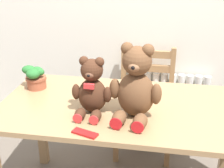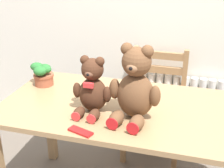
{
  "view_description": "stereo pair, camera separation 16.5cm",
  "coord_description": "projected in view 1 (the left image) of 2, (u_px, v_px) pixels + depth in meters",
  "views": [
    {
      "loc": [
        0.2,
        -1.23,
        1.6
      ],
      "look_at": [
        -0.06,
        0.29,
        0.93
      ],
      "focal_mm": 50.0,
      "sensor_mm": 36.0,
      "label": 1
    },
    {
      "loc": [
        0.36,
        -1.19,
        1.6
      ],
      "look_at": [
        -0.06,
        0.29,
        0.93
      ],
      "focal_mm": 50.0,
      "sensor_mm": 36.0,
      "label": 2
    }
  ],
  "objects": [
    {
      "name": "teddy_bear_right",
      "position": [
        136.0,
        87.0,
        1.65
      ],
      "size": [
        0.29,
        0.3,
        0.41
      ],
      "rotation": [
        0.0,
        0.0,
        3.0
      ],
      "color": "brown",
      "rests_on": "dining_table"
    },
    {
      "name": "teddy_bear_left",
      "position": [
        92.0,
        89.0,
        1.71
      ],
      "size": [
        0.23,
        0.23,
        0.32
      ],
      "rotation": [
        0.0,
        0.0,
        3.11
      ],
      "color": "#472819",
      "rests_on": "dining_table"
    },
    {
      "name": "dining_table",
      "position": [
        124.0,
        120.0,
        1.88
      ],
      "size": [
        1.48,
        0.78,
        0.75
      ],
      "color": "#9E7A51",
      "rests_on": "ground_plane"
    },
    {
      "name": "potted_plant",
      "position": [
        35.0,
        77.0,
        2.04
      ],
      "size": [
        0.16,
        0.17,
        0.15
      ],
      "color": "#9E5138",
      "rests_on": "dining_table"
    },
    {
      "name": "chocolate_bar",
      "position": [
        85.0,
        133.0,
        1.55
      ],
      "size": [
        0.14,
        0.09,
        0.01
      ],
      "primitive_type": "cube",
      "rotation": [
        0.0,
        0.0,
        -0.32
      ],
      "color": "red",
      "rests_on": "dining_table"
    },
    {
      "name": "radiator",
      "position": [
        166.0,
        109.0,
        2.79
      ],
      "size": [
        0.72,
        0.1,
        0.62
      ],
      "color": "silver",
      "rests_on": "ground_plane"
    },
    {
      "name": "wooden_chair_behind",
      "position": [
        145.0,
        100.0,
        2.58
      ],
      "size": [
        0.45,
        0.45,
        0.86
      ],
      "rotation": [
        0.0,
        0.0,
        3.14
      ],
      "color": "#997047",
      "rests_on": "ground_plane"
    }
  ]
}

